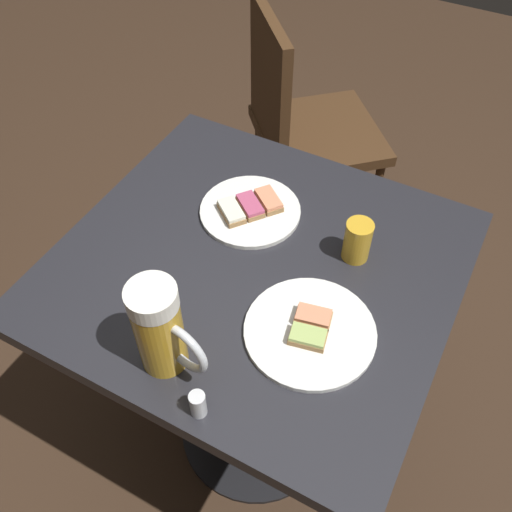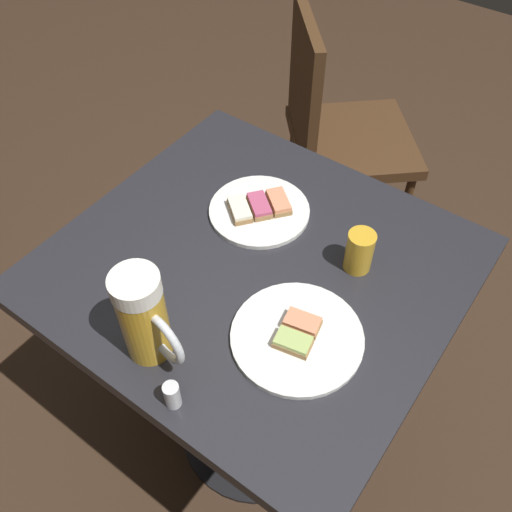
{
  "view_description": "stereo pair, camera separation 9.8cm",
  "coord_description": "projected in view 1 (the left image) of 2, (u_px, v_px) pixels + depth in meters",
  "views": [
    {
      "loc": [
        -0.34,
        0.63,
        1.62
      ],
      "look_at": [
        0.0,
        0.0,
        0.79
      ],
      "focal_mm": 39.59,
      "sensor_mm": 36.0,
      "label": 1
    },
    {
      "loc": [
        -0.42,
        0.58,
        1.62
      ],
      "look_at": [
        0.0,
        0.0,
        0.79
      ],
      "focal_mm": 39.59,
      "sensor_mm": 36.0,
      "label": 2
    }
  ],
  "objects": [
    {
      "name": "cafe_chair",
      "position": [
        301.0,
        125.0,
        1.79
      ],
      "size": [
        0.54,
        0.54,
        0.9
      ],
      "rotation": [
        0.0,
        0.0,
        2.31
      ],
      "color": "#472D19",
      "rests_on": "ground_plane"
    },
    {
      "name": "cafe_table",
      "position": [
        256.0,
        313.0,
        1.24
      ],
      "size": [
        0.76,
        0.71,
        0.77
      ],
      "color": "black",
      "rests_on": "ground_plane"
    },
    {
      "name": "salt_shaker",
      "position": [
        198.0,
        404.0,
        0.88
      ],
      "size": [
        0.03,
        0.03,
        0.05
      ],
      "primitive_type": "cylinder",
      "color": "silver",
      "rests_on": "cafe_table"
    },
    {
      "name": "ground_plane",
      "position": [
        256.0,
        428.0,
        1.69
      ],
      "size": [
        6.0,
        6.0,
        0.0
      ],
      "primitive_type": "plane",
      "color": "#382619"
    },
    {
      "name": "plate_far",
      "position": [
        310.0,
        331.0,
        1.0
      ],
      "size": [
        0.24,
        0.24,
        0.03
      ],
      "color": "white",
      "rests_on": "cafe_table"
    },
    {
      "name": "beer_glass_small",
      "position": [
        357.0,
        241.0,
        1.09
      ],
      "size": [
        0.05,
        0.05,
        0.09
      ],
      "primitive_type": "cylinder",
      "color": "gold",
      "rests_on": "cafe_table"
    },
    {
      "name": "beer_mug",
      "position": [
        161.0,
        329.0,
        0.89
      ],
      "size": [
        0.14,
        0.08,
        0.19
      ],
      "color": "gold",
      "rests_on": "cafe_table"
    },
    {
      "name": "plate_near",
      "position": [
        250.0,
        210.0,
        1.19
      ],
      "size": [
        0.21,
        0.21,
        0.03
      ],
      "color": "white",
      "rests_on": "cafe_table"
    }
  ]
}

